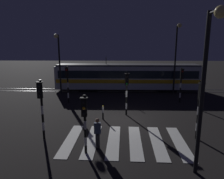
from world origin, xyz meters
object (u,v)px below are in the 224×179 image
object	(u,v)px
traffic_light_corner_near_right	(200,102)
street_lamp_trackside_left	(59,56)
street_lamp_trackside_right	(176,51)
traffic_light_corner_near_left	(41,101)
traffic_light_corner_far_left	(67,79)
traffic_light_corner_far_right	(181,80)
street_lamp_near_kerb	(207,76)
tram	(127,76)
pedestrian_waiting_at_kerb	(98,133)
traffic_light_kerb_mid_left	(85,116)
traffic_light_median_centre	(127,87)
bollard_island_edge	(103,112)

from	to	relation	value
traffic_light_corner_near_right	street_lamp_trackside_left	xyz separation A→B (m)	(-11.30, 11.48, 1.95)
street_lamp_trackside_right	street_lamp_trackside_left	distance (m)	13.03
traffic_light_corner_near_left	traffic_light_corner_far_left	bearing A→B (deg)	92.29
traffic_light_corner_near_right	traffic_light_corner_far_left	xyz separation A→B (m)	(-9.53, 7.70, 0.03)
traffic_light_corner_near_left	traffic_light_corner_far_right	world-z (taller)	traffic_light_corner_near_left
street_lamp_trackside_left	street_lamp_near_kerb	bearing A→B (deg)	-56.52
tram	pedestrian_waiting_at_kerb	size ratio (longest dim) A/B	10.20
traffic_light_kerb_mid_left	traffic_light_corner_near_right	bearing A→B (deg)	16.64
street_lamp_near_kerb	street_lamp_trackside_right	size ratio (longest dim) A/B	0.89
pedestrian_waiting_at_kerb	traffic_light_kerb_mid_left	bearing A→B (deg)	-131.80
traffic_light_corner_near_left	traffic_light_corner_far_left	world-z (taller)	traffic_light_corner_near_left
pedestrian_waiting_at_kerb	traffic_light_corner_near_left	bearing A→B (deg)	162.08
traffic_light_corner_near_right	traffic_light_corner_far_right	size ratio (longest dim) A/B	1.03
traffic_light_corner_far_right	pedestrian_waiting_at_kerb	bearing A→B (deg)	-127.30
traffic_light_corner_far_right	traffic_light_corner_far_left	bearing A→B (deg)	-177.50
traffic_light_kerb_mid_left	traffic_light_median_centre	world-z (taller)	traffic_light_median_centre
bollard_island_edge	traffic_light_corner_near_left	bearing A→B (deg)	-133.93
traffic_light_corner_near_left	street_lamp_trackside_right	xyz separation A→B (m)	(10.92, 12.02, 2.49)
traffic_light_corner_near_left	tram	size ratio (longest dim) A/B	0.21
traffic_light_corner_near_left	bollard_island_edge	xyz separation A→B (m)	(3.35, 3.48, -1.81)
traffic_light_corner_far_right	traffic_light_corner_near_left	bearing A→B (deg)	-141.66
street_lamp_trackside_right	tram	distance (m)	6.39
traffic_light_corner_far_left	traffic_light_median_centre	bearing A→B (deg)	-32.02
traffic_light_corner_near_right	traffic_light_corner_far_left	size ratio (longest dim) A/B	0.99
traffic_light_corner_near_right	pedestrian_waiting_at_kerb	xyz separation A→B (m)	(-5.84, -1.28, -1.46)
traffic_light_corner_near_right	street_lamp_near_kerb	distance (m)	4.37
street_lamp_trackside_right	tram	world-z (taller)	street_lamp_trackside_right
traffic_light_median_centre	traffic_light_corner_far_right	bearing A→B (deg)	35.82
traffic_light_kerb_mid_left	pedestrian_waiting_at_kerb	world-z (taller)	traffic_light_kerb_mid_left
pedestrian_waiting_at_kerb	street_lamp_trackside_right	bearing A→B (deg)	60.05
street_lamp_trackside_right	bollard_island_edge	distance (m)	12.20
traffic_light_kerb_mid_left	traffic_light_corner_near_left	distance (m)	3.31
traffic_light_corner_near_right	bollard_island_edge	xyz separation A→B (m)	(-5.86, 3.29, -1.78)
traffic_light_kerb_mid_left	traffic_light_median_centre	bearing A→B (deg)	69.10
traffic_light_median_centre	bollard_island_edge	size ratio (longest dim) A/B	3.15
traffic_light_corner_far_right	tram	world-z (taller)	tram
traffic_light_corner_far_left	bollard_island_edge	size ratio (longest dim) A/B	3.23
traffic_light_corner_far_left	bollard_island_edge	distance (m)	6.01
traffic_light_corner_near_left	street_lamp_trackside_left	size ratio (longest dim) A/B	0.54
traffic_light_corner_near_right	traffic_light_median_centre	bearing A→B (deg)	133.45
traffic_light_corner_near_left	street_lamp_trackside_right	world-z (taller)	street_lamp_trackside_right
traffic_light_corner_far_left	bollard_island_edge	bearing A→B (deg)	-50.22
traffic_light_corner_near_left	traffic_light_median_centre	world-z (taller)	traffic_light_corner_near_left
traffic_light_corner_far_left	pedestrian_waiting_at_kerb	xyz separation A→B (m)	(3.69, -8.98, -1.49)
pedestrian_waiting_at_kerb	bollard_island_edge	bearing A→B (deg)	90.25
traffic_light_median_centre	traffic_light_corner_far_left	size ratio (longest dim) A/B	0.97
street_lamp_near_kerb	tram	xyz separation A→B (m)	(-2.26, 17.29, -2.63)
traffic_light_corner_near_left	traffic_light_corner_far_left	size ratio (longest dim) A/B	1.00
traffic_light_kerb_mid_left	bollard_island_edge	bearing A→B (deg)	83.95
street_lamp_near_kerb	traffic_light_corner_far_right	bearing A→B (deg)	77.30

